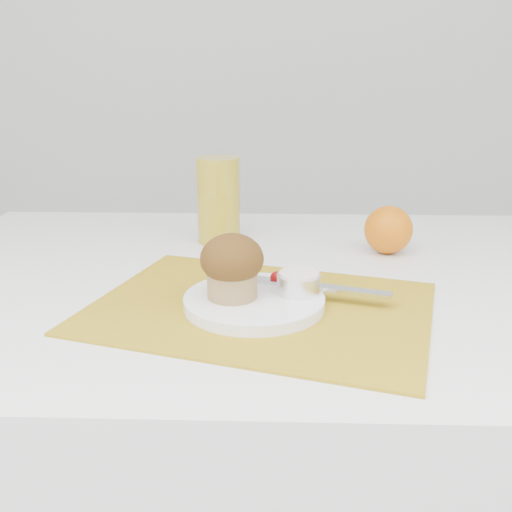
{
  "coord_description": "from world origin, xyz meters",
  "views": [
    {
      "loc": [
        0.01,
        -0.8,
        1.06
      ],
      "look_at": [
        -0.02,
        -0.01,
        0.8
      ],
      "focal_mm": 40.0,
      "sensor_mm": 36.0,
      "label": 1
    }
  ],
  "objects_px": {
    "orange": "(388,230)",
    "table": "(267,471)",
    "muffin": "(232,265)",
    "juice_glass": "(218,200)",
    "plate": "(254,302)"
  },
  "relations": [
    {
      "from": "plate",
      "to": "orange",
      "type": "distance_m",
      "value": 0.35
    },
    {
      "from": "table",
      "to": "muffin",
      "type": "bearing_deg",
      "value": -107.99
    },
    {
      "from": "plate",
      "to": "muffin",
      "type": "xyz_separation_m",
      "value": [
        -0.03,
        -0.0,
        0.05
      ]
    },
    {
      "from": "plate",
      "to": "muffin",
      "type": "height_order",
      "value": "muffin"
    },
    {
      "from": "plate",
      "to": "juice_glass",
      "type": "relative_size",
      "value": 1.2
    },
    {
      "from": "plate",
      "to": "juice_glass",
      "type": "height_order",
      "value": "juice_glass"
    },
    {
      "from": "table",
      "to": "juice_glass",
      "type": "relative_size",
      "value": 7.59
    },
    {
      "from": "table",
      "to": "muffin",
      "type": "distance_m",
      "value": 0.46
    },
    {
      "from": "orange",
      "to": "table",
      "type": "bearing_deg",
      "value": -150.41
    },
    {
      "from": "plate",
      "to": "juice_glass",
      "type": "bearing_deg",
      "value": 103.56
    },
    {
      "from": "orange",
      "to": "muffin",
      "type": "height_order",
      "value": "muffin"
    },
    {
      "from": "orange",
      "to": "muffin",
      "type": "xyz_separation_m",
      "value": [
        -0.26,
        -0.26,
        0.02
      ]
    },
    {
      "from": "table",
      "to": "orange",
      "type": "height_order",
      "value": "orange"
    },
    {
      "from": "orange",
      "to": "juice_glass",
      "type": "xyz_separation_m",
      "value": [
        -0.3,
        0.06,
        0.04
      ]
    },
    {
      "from": "orange",
      "to": "juice_glass",
      "type": "distance_m",
      "value": 0.31
    }
  ]
}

